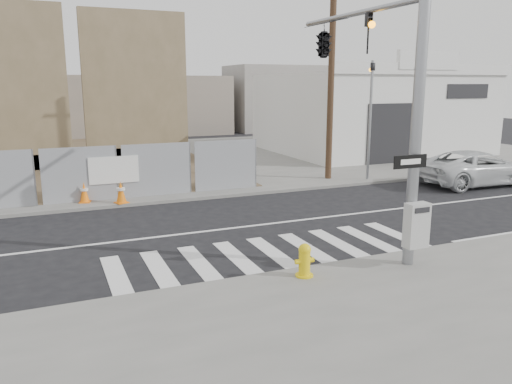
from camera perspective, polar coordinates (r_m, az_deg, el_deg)
name	(u,v)px	position (r m, az deg, el deg)	size (l,w,h in m)	color
ground	(238,228)	(15.38, -2.05, -4.09)	(100.00, 100.00, 0.00)	black
sidewalk_far	(149,162)	(28.60, -12.17, 3.40)	(50.00, 20.00, 0.12)	slate
signal_pole	(350,67)	(14.08, 10.75, 13.91)	(0.96, 5.87, 7.00)	gray
far_signal_pole	(371,104)	(22.68, 12.98, 9.82)	(0.16, 0.20, 5.60)	gray
concrete_wall_left	(2,104)	(26.94, -27.04, 8.92)	(6.00, 1.30, 8.00)	brown
concrete_wall_right	(136,102)	(28.29, -13.51, 10.00)	(5.50, 1.30, 8.00)	brown
auto_shop	(370,113)	(33.01, 12.88, 8.84)	(12.00, 10.20, 5.95)	silver
utility_pole_right	(332,63)	(22.61, 8.63, 14.35)	(1.60, 0.28, 10.00)	#452F20
fire_hydrant	(305,260)	(11.22, 5.57, -7.76)	(0.48, 0.46, 0.76)	yellow
suv	(477,168)	(23.80, 23.94, 2.55)	(2.48, 5.39, 1.50)	silver
traffic_cone_c	(84,193)	(19.05, -19.03, -0.06)	(0.47, 0.47, 0.74)	orange
traffic_cone_d	(121,192)	(18.56, -15.18, -0.04)	(0.53, 0.53, 0.80)	orange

